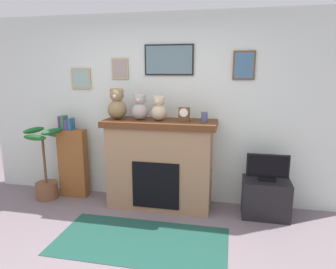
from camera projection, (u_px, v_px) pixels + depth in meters
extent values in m
cube|color=silver|center=(157.00, 109.00, 4.31)|extent=(5.20, 0.12, 2.60)
cube|color=black|center=(169.00, 60.00, 4.06)|extent=(0.67, 0.02, 0.41)
cube|color=slate|center=(169.00, 60.00, 4.05)|extent=(0.63, 0.00, 0.37)
cube|color=tan|center=(81.00, 79.00, 4.38)|extent=(0.29, 0.02, 0.29)
cube|color=#88A89F|center=(81.00, 79.00, 4.37)|extent=(0.25, 0.00, 0.25)
cube|color=brown|center=(244.00, 65.00, 3.88)|extent=(0.28, 0.02, 0.37)
cube|color=#3E6585|center=(244.00, 65.00, 3.87)|extent=(0.24, 0.00, 0.33)
cube|color=tan|center=(120.00, 69.00, 4.23)|extent=(0.24, 0.02, 0.28)
cube|color=gray|center=(120.00, 69.00, 4.22)|extent=(0.20, 0.00, 0.24)
cube|color=#966E4F|center=(160.00, 167.00, 4.14)|extent=(1.37, 0.53, 1.12)
cube|color=#552D17|center=(160.00, 123.00, 4.01)|extent=(1.49, 0.59, 0.08)
cube|color=black|center=(156.00, 186.00, 3.92)|extent=(0.62, 0.02, 0.62)
cube|color=brown|center=(73.00, 163.00, 4.48)|extent=(0.41, 0.16, 1.01)
cube|color=#602E6A|center=(61.00, 122.00, 4.38)|extent=(0.03, 0.13, 0.20)
cube|color=#336F48|center=(64.00, 122.00, 4.37)|extent=(0.05, 0.13, 0.20)
cube|color=#523971|center=(68.00, 124.00, 4.37)|extent=(0.05, 0.13, 0.15)
cube|color=#265683|center=(71.00, 124.00, 4.35)|extent=(0.05, 0.13, 0.17)
cylinder|color=brown|center=(47.00, 190.00, 4.45)|extent=(0.31, 0.31, 0.24)
cylinder|color=brown|center=(44.00, 160.00, 4.36)|extent=(0.04, 0.04, 0.67)
ellipsoid|color=#1A542A|center=(52.00, 132.00, 4.17)|extent=(0.20, 0.37, 0.08)
ellipsoid|color=#206324|center=(54.00, 134.00, 4.47)|extent=(0.37, 0.19, 0.08)
ellipsoid|color=#1B6728|center=(34.00, 130.00, 4.34)|extent=(0.19, 0.37, 0.08)
ellipsoid|color=#215B24|center=(35.00, 138.00, 4.14)|extent=(0.37, 0.13, 0.08)
cube|color=black|center=(265.00, 198.00, 3.89)|extent=(0.59, 0.40, 0.49)
cube|color=black|center=(267.00, 179.00, 3.83)|extent=(0.20, 0.14, 0.04)
cube|color=black|center=(268.00, 166.00, 3.80)|extent=(0.52, 0.03, 0.30)
cube|color=black|center=(268.00, 166.00, 3.78)|extent=(0.48, 0.00, 0.26)
cube|color=#1A453B|center=(141.00, 241.00, 3.35)|extent=(1.89, 0.94, 0.01)
cylinder|color=#4C517A|center=(204.00, 117.00, 3.85)|extent=(0.08, 0.08, 0.13)
cube|color=brown|center=(184.00, 114.00, 3.90)|extent=(0.14, 0.10, 0.18)
cylinder|color=white|center=(184.00, 113.00, 3.85)|extent=(0.11, 0.01, 0.11)
sphere|color=olive|center=(117.00, 109.00, 4.07)|extent=(0.26, 0.26, 0.26)
sphere|color=olive|center=(117.00, 95.00, 4.03)|extent=(0.19, 0.19, 0.19)
sphere|color=olive|center=(112.00, 91.00, 4.04)|extent=(0.06, 0.06, 0.06)
sphere|color=olive|center=(121.00, 91.00, 4.01)|extent=(0.06, 0.06, 0.06)
sphere|color=beige|center=(115.00, 96.00, 3.97)|extent=(0.06, 0.06, 0.06)
sphere|color=#A19693|center=(140.00, 111.00, 4.01)|extent=(0.22, 0.22, 0.22)
sphere|color=#A19693|center=(140.00, 99.00, 3.98)|extent=(0.16, 0.16, 0.16)
sphere|color=#A19693|center=(135.00, 95.00, 3.98)|extent=(0.06, 0.06, 0.06)
sphere|color=#A19693|center=(144.00, 95.00, 3.96)|extent=(0.06, 0.06, 0.06)
sphere|color=beige|center=(138.00, 100.00, 3.92)|extent=(0.05, 0.05, 0.05)
sphere|color=#C3AE8D|center=(159.00, 113.00, 3.96)|extent=(0.21, 0.21, 0.21)
sphere|color=#C3AE8D|center=(159.00, 101.00, 3.93)|extent=(0.15, 0.15, 0.15)
sphere|color=#C3AE8D|center=(155.00, 97.00, 3.93)|extent=(0.05, 0.05, 0.05)
sphere|color=#C3AE8D|center=(163.00, 97.00, 3.91)|extent=(0.05, 0.05, 0.05)
sphere|color=beige|center=(158.00, 102.00, 3.88)|extent=(0.04, 0.04, 0.04)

